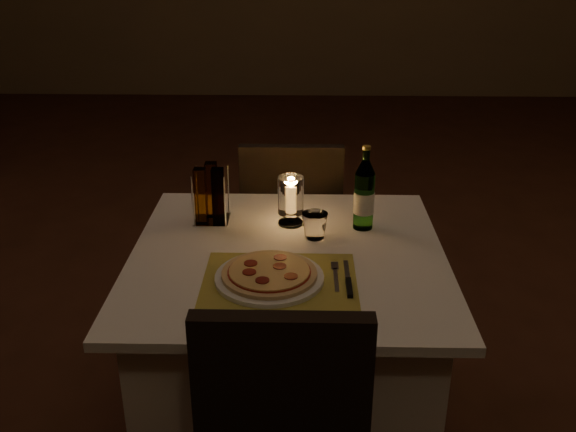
{
  "coord_description": "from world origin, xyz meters",
  "views": [
    {
      "loc": [
        -0.16,
        -2.1,
        1.68
      ],
      "look_at": [
        -0.2,
        -0.26,
        0.86
      ],
      "focal_mm": 40.0,
      "sensor_mm": 36.0,
      "label": 1
    }
  ],
  "objects_px": {
    "plate": "(269,278)",
    "tumbler": "(315,225)",
    "pizza": "(269,273)",
    "hurricane_candle": "(291,197)",
    "chair_far": "(292,216)",
    "water_bottle": "(364,196)",
    "main_table": "(288,348)"
  },
  "relations": [
    {
      "from": "main_table",
      "to": "hurricane_candle",
      "type": "relative_size",
      "value": 5.75
    },
    {
      "from": "chair_far",
      "to": "plate",
      "type": "relative_size",
      "value": 2.81
    },
    {
      "from": "tumbler",
      "to": "water_bottle",
      "type": "relative_size",
      "value": 0.29
    },
    {
      "from": "main_table",
      "to": "pizza",
      "type": "bearing_deg",
      "value": -105.54
    },
    {
      "from": "chair_far",
      "to": "hurricane_candle",
      "type": "bearing_deg",
      "value": -89.42
    },
    {
      "from": "plate",
      "to": "hurricane_candle",
      "type": "relative_size",
      "value": 1.84
    },
    {
      "from": "plate",
      "to": "tumbler",
      "type": "relative_size",
      "value": 3.69
    },
    {
      "from": "chair_far",
      "to": "water_bottle",
      "type": "relative_size",
      "value": 3.06
    },
    {
      "from": "main_table",
      "to": "tumbler",
      "type": "relative_size",
      "value": 11.53
    },
    {
      "from": "hurricane_candle",
      "to": "water_bottle",
      "type": "bearing_deg",
      "value": -5.47
    },
    {
      "from": "plate",
      "to": "pizza",
      "type": "xyz_separation_m",
      "value": [
        -0.0,
        0.0,
        0.02
      ]
    },
    {
      "from": "pizza",
      "to": "tumbler",
      "type": "relative_size",
      "value": 3.23
    },
    {
      "from": "pizza",
      "to": "hurricane_candle",
      "type": "distance_m",
      "value": 0.41
    },
    {
      "from": "main_table",
      "to": "chair_far",
      "type": "xyz_separation_m",
      "value": [
        -0.0,
        0.71,
        0.18
      ]
    },
    {
      "from": "tumbler",
      "to": "pizza",
      "type": "bearing_deg",
      "value": -114.72
    },
    {
      "from": "chair_far",
      "to": "water_bottle",
      "type": "height_order",
      "value": "water_bottle"
    },
    {
      "from": "chair_far",
      "to": "pizza",
      "type": "bearing_deg",
      "value": -93.2
    },
    {
      "from": "main_table",
      "to": "hurricane_candle",
      "type": "xyz_separation_m",
      "value": [
        0.01,
        0.22,
        0.47
      ]
    },
    {
      "from": "plate",
      "to": "tumbler",
      "type": "distance_m",
      "value": 0.33
    },
    {
      "from": "hurricane_candle",
      "to": "pizza",
      "type": "bearing_deg",
      "value": -97.78
    },
    {
      "from": "main_table",
      "to": "plate",
      "type": "distance_m",
      "value": 0.42
    },
    {
      "from": "main_table",
      "to": "water_bottle",
      "type": "height_order",
      "value": "water_bottle"
    },
    {
      "from": "chair_far",
      "to": "tumbler",
      "type": "relative_size",
      "value": 10.38
    },
    {
      "from": "water_bottle",
      "to": "chair_far",
      "type": "bearing_deg",
      "value": 116.25
    },
    {
      "from": "chair_far",
      "to": "tumbler",
      "type": "xyz_separation_m",
      "value": [
        0.09,
        -0.6,
        0.23
      ]
    },
    {
      "from": "plate",
      "to": "pizza",
      "type": "bearing_deg",
      "value": 129.11
    },
    {
      "from": "main_table",
      "to": "water_bottle",
      "type": "xyz_separation_m",
      "value": [
        0.25,
        0.2,
        0.48
      ]
    },
    {
      "from": "main_table",
      "to": "plate",
      "type": "xyz_separation_m",
      "value": [
        -0.05,
        -0.18,
        0.38
      ]
    },
    {
      "from": "water_bottle",
      "to": "hurricane_candle",
      "type": "relative_size",
      "value": 1.69
    },
    {
      "from": "water_bottle",
      "to": "hurricane_candle",
      "type": "bearing_deg",
      "value": 174.53
    },
    {
      "from": "plate",
      "to": "tumbler",
      "type": "xyz_separation_m",
      "value": [
        0.14,
        0.3,
        0.03
      ]
    },
    {
      "from": "plate",
      "to": "pizza",
      "type": "height_order",
      "value": "pizza"
    }
  ]
}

